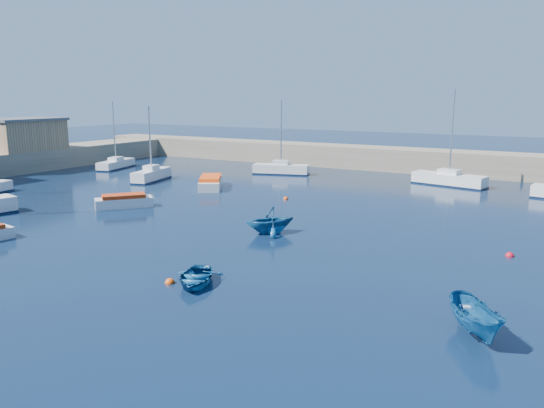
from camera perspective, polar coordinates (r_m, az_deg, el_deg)
The scene contains 15 objects.
ground at distance 22.72m, azimuth -12.46°, elevation -11.15°, with size 220.00×220.00×0.00m, color #0C1D36.
back_wall at distance 63.39m, azimuth 16.74°, elevation 4.42°, with size 96.00×4.50×2.60m, color gray.
brick_shed_a at distance 68.88m, azimuth -25.24°, elevation 6.69°, with size 6.00×8.00×3.40m, color #947856.
sailboat_3 at distance 56.35m, azimuth -12.83°, elevation 3.11°, with size 2.83×5.87×7.65m.
sailboat_4 at distance 67.01m, azimuth -16.43°, elevation 4.16°, with size 3.19×6.30×7.97m.
sailboat_5 at distance 59.60m, azimuth 0.98°, elevation 3.81°, with size 6.43×3.42×8.22m.
sailboat_6 at distance 54.83m, azimuth 18.49°, elevation 2.56°, with size 7.31×3.42×9.27m.
motorboat_1 at distance 43.33m, azimuth -15.64°, elevation 0.28°, with size 3.95×4.34×1.07m.
motorboat_2 at distance 51.05m, azimuth -6.62°, elevation 2.34°, with size 4.61×5.72×1.14m.
dinghy_center at distance 25.26m, azimuth -8.22°, elevation -7.83°, with size 2.27×3.18×0.66m, color navy.
dinghy_left at distance 33.86m, azimuth -0.24°, elevation -1.75°, with size 2.83×3.28×1.73m, color navy.
dinghy_right at distance 21.13m, azimuth 21.09°, elevation -11.54°, with size 1.27×3.38×1.30m, color navy.
buoy_0 at distance 25.71m, azimuth -10.92°, elevation -8.35°, with size 0.48×0.48×0.48m, color #E1470B.
buoy_1 at distance 32.09m, azimuth 24.20°, elevation -5.15°, with size 0.47×0.47×0.47m, color #B00D1C.
buoy_3 at distance 45.19m, azimuth 1.49°, elevation 0.52°, with size 0.45×0.45×0.45m, color #E1470B.
Camera 1 is at (14.39, -15.29, 8.68)m, focal length 35.00 mm.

